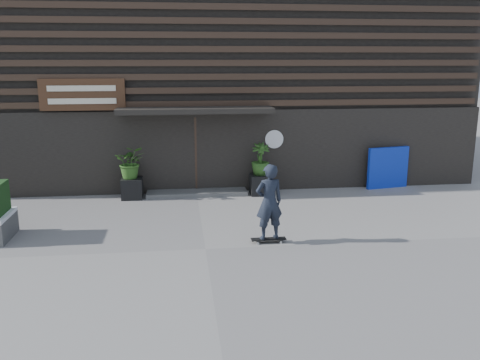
{
  "coord_description": "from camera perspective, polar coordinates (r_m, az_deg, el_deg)",
  "views": [
    {
      "loc": [
        -0.52,
        -10.44,
        4.01
      ],
      "look_at": [
        0.96,
        1.72,
        1.1
      ],
      "focal_mm": 38.45,
      "sensor_mm": 36.0,
      "label": 1
    }
  ],
  "objects": [
    {
      "name": "ground",
      "position": [
        11.2,
        -3.86,
        -7.65
      ],
      "size": [
        80.0,
        80.0,
        0.0
      ],
      "primitive_type": "plane",
      "color": "gray",
      "rests_on": "ground"
    },
    {
      "name": "entrance_step",
      "position": [
        15.56,
        -4.8,
        -1.39
      ],
      "size": [
        3.0,
        0.8,
        0.12
      ],
      "primitive_type": "cube",
      "color": "#51514E",
      "rests_on": "ground"
    },
    {
      "name": "planter_pot_left",
      "position": [
        15.36,
        -11.89,
        -0.91
      ],
      "size": [
        0.6,
        0.6,
        0.6
      ],
      "primitive_type": "cube",
      "color": "black",
      "rests_on": "ground"
    },
    {
      "name": "bamboo_left",
      "position": [
        15.19,
        -12.03,
        1.94
      ],
      "size": [
        0.86,
        0.75,
        0.96
      ],
      "primitive_type": "imported",
      "color": "#2D591E",
      "rests_on": "planter_pot_left"
    },
    {
      "name": "planter_pot_right",
      "position": [
        15.49,
        2.25,
        -0.51
      ],
      "size": [
        0.6,
        0.6,
        0.6
      ],
      "primitive_type": "cube",
      "color": "black",
      "rests_on": "ground"
    },
    {
      "name": "bamboo_right",
      "position": [
        15.32,
        2.27,
        2.33
      ],
      "size": [
        0.54,
        0.54,
        0.96
      ],
      "primitive_type": "imported",
      "color": "#2D591E",
      "rests_on": "planter_pot_right"
    },
    {
      "name": "blue_tarp",
      "position": [
        16.84,
        16.09,
        1.32
      ],
      "size": [
        1.39,
        0.38,
        1.3
      ],
      "primitive_type": "cube",
      "rotation": [
        0.0,
        0.0,
        0.19
      ],
      "color": "#0D28B5",
      "rests_on": "ground"
    },
    {
      "name": "building",
      "position": [
        20.41,
        -5.64,
        13.24
      ],
      "size": [
        18.0,
        11.0,
        8.0
      ],
      "color": "black",
      "rests_on": "ground"
    },
    {
      "name": "skateboarder",
      "position": [
        11.27,
        3.25,
        -2.48
      ],
      "size": [
        0.78,
        0.52,
        1.79
      ],
      "color": "black",
      "rests_on": "ground"
    }
  ]
}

